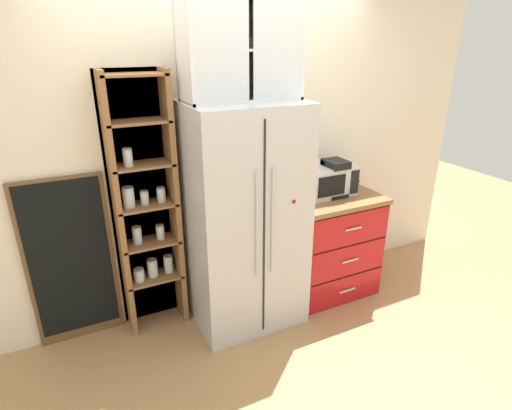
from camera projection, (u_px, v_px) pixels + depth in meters
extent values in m
plane|color=tan|center=(246.00, 314.00, 3.44)|extent=(10.58, 10.58, 0.00)
cube|color=silver|center=(224.00, 156.00, 3.30)|extent=(4.89, 0.10, 2.55)
cube|color=silver|center=(244.00, 218.00, 3.13)|extent=(0.84, 0.66, 1.75)
cube|color=black|center=(264.00, 235.00, 2.85)|extent=(0.01, 0.01, 1.61)
cylinder|color=silver|center=(257.00, 226.00, 2.79)|extent=(0.02, 0.02, 0.79)
cylinder|color=silver|center=(273.00, 223.00, 2.84)|extent=(0.02, 0.02, 0.79)
cube|color=#A8161C|center=(294.00, 202.00, 2.87)|extent=(0.02, 0.01, 0.02)
cube|color=brown|center=(143.00, 204.00, 3.10)|extent=(0.49, 0.04, 1.97)
cube|color=olive|center=(118.00, 215.00, 2.91)|extent=(0.04, 0.22, 1.97)
cube|color=olive|center=(174.00, 205.00, 3.08)|extent=(0.04, 0.22, 1.97)
cube|color=olive|center=(154.00, 277.00, 3.21)|extent=(0.43, 0.22, 0.02)
cylinder|color=silver|center=(139.00, 276.00, 3.12)|extent=(0.08, 0.08, 0.09)
cylinder|color=brown|center=(139.00, 277.00, 3.13)|extent=(0.07, 0.07, 0.06)
cylinder|color=#B2B2B7|center=(139.00, 270.00, 3.10)|extent=(0.08, 0.08, 0.01)
cylinder|color=silver|center=(153.00, 268.00, 3.18)|extent=(0.08, 0.08, 0.13)
cylinder|color=#382316|center=(153.00, 271.00, 3.19)|extent=(0.07, 0.07, 0.09)
cylinder|color=#B2B2B7|center=(152.00, 260.00, 3.15)|extent=(0.07, 0.07, 0.01)
cylinder|color=silver|center=(168.00, 264.00, 3.24)|extent=(0.07, 0.07, 0.13)
cylinder|color=white|center=(169.00, 266.00, 3.25)|extent=(0.06, 0.06, 0.09)
cylinder|color=#B2B2B7|center=(168.00, 256.00, 3.22)|extent=(0.07, 0.07, 0.01)
cube|color=olive|center=(151.00, 242.00, 3.09)|extent=(0.43, 0.22, 0.02)
cylinder|color=silver|center=(137.00, 236.00, 3.04)|extent=(0.07, 0.07, 0.12)
cylinder|color=white|center=(138.00, 238.00, 3.05)|extent=(0.06, 0.06, 0.08)
cylinder|color=#B2B2B7|center=(136.00, 228.00, 3.01)|extent=(0.06, 0.06, 0.01)
cylinder|color=silver|center=(160.00, 233.00, 3.11)|extent=(0.06, 0.06, 0.10)
cylinder|color=#B77A38|center=(161.00, 234.00, 3.12)|extent=(0.05, 0.05, 0.07)
cylinder|color=#B2B2B7|center=(160.00, 226.00, 3.09)|extent=(0.06, 0.06, 0.01)
cube|color=olive|center=(147.00, 205.00, 2.98)|extent=(0.43, 0.22, 0.02)
cylinder|color=silver|center=(129.00, 198.00, 2.90)|extent=(0.08, 0.08, 0.14)
cylinder|color=#2D2D2D|center=(129.00, 201.00, 2.90)|extent=(0.07, 0.07, 0.09)
cylinder|color=#B2B2B7|center=(127.00, 188.00, 2.87)|extent=(0.08, 0.08, 0.01)
cylinder|color=silver|center=(145.00, 198.00, 2.96)|extent=(0.06, 0.06, 0.09)
cylinder|color=#CCB78C|center=(145.00, 200.00, 2.96)|extent=(0.05, 0.05, 0.06)
cylinder|color=#B2B2B7|center=(144.00, 192.00, 2.94)|extent=(0.06, 0.06, 0.01)
cylinder|color=silver|center=(161.00, 195.00, 3.00)|extent=(0.06, 0.06, 0.10)
cylinder|color=#E0C67F|center=(161.00, 197.00, 3.01)|extent=(0.05, 0.05, 0.07)
cylinder|color=#B2B2B7|center=(161.00, 188.00, 2.98)|extent=(0.06, 0.06, 0.01)
cube|color=olive|center=(142.00, 165.00, 2.87)|extent=(0.43, 0.22, 0.02)
cylinder|color=silver|center=(128.00, 158.00, 2.79)|extent=(0.06, 0.06, 0.11)
cylinder|color=beige|center=(128.00, 161.00, 2.80)|extent=(0.06, 0.06, 0.08)
cylinder|color=#B2B2B7|center=(127.00, 149.00, 2.77)|extent=(0.06, 0.06, 0.01)
cube|color=olive|center=(138.00, 122.00, 2.75)|extent=(0.43, 0.22, 0.02)
cube|color=olive|center=(132.00, 74.00, 2.64)|extent=(0.43, 0.22, 0.02)
cube|color=red|center=(328.00, 245.00, 3.66)|extent=(0.75, 0.60, 0.88)
cube|color=olive|center=(332.00, 197.00, 3.49)|extent=(0.78, 0.63, 0.04)
cube|color=black|center=(348.00, 276.00, 3.46)|extent=(0.73, 0.00, 0.01)
cube|color=silver|center=(347.00, 290.00, 3.51)|extent=(0.16, 0.01, 0.01)
cube|color=black|center=(351.00, 246.00, 3.35)|extent=(0.73, 0.00, 0.01)
cube|color=silver|center=(350.00, 261.00, 3.40)|extent=(0.16, 0.01, 0.01)
cube|color=black|center=(354.00, 213.00, 3.24)|extent=(0.73, 0.00, 0.01)
cube|color=silver|center=(354.00, 229.00, 3.29)|extent=(0.16, 0.01, 0.01)
cube|color=silver|center=(326.00, 179.00, 3.46)|extent=(0.44, 0.32, 0.26)
cube|color=black|center=(332.00, 186.00, 3.30)|extent=(0.26, 0.01, 0.17)
cube|color=black|center=(355.00, 182.00, 3.39)|extent=(0.08, 0.01, 0.20)
cube|color=black|center=(334.00, 194.00, 3.46)|extent=(0.17, 0.20, 0.03)
cube|color=black|center=(330.00, 176.00, 3.46)|extent=(0.17, 0.06, 0.30)
cube|color=black|center=(336.00, 164.00, 3.36)|extent=(0.17, 0.20, 0.06)
cylinder|color=black|center=(335.00, 186.00, 3.42)|extent=(0.11, 0.11, 0.12)
cylinder|color=red|center=(296.00, 194.00, 3.38)|extent=(0.08, 0.08, 0.08)
torus|color=red|center=(302.00, 193.00, 3.40)|extent=(0.05, 0.01, 0.05)
cylinder|color=navy|center=(353.00, 183.00, 3.64)|extent=(0.07, 0.07, 0.09)
torus|color=navy|center=(358.00, 181.00, 3.66)|extent=(0.05, 0.01, 0.05)
cylinder|color=#285B33|center=(330.00, 185.00, 3.48)|extent=(0.07, 0.07, 0.16)
cone|color=#285B33|center=(331.00, 175.00, 3.44)|extent=(0.07, 0.07, 0.04)
cylinder|color=#285B33|center=(331.00, 172.00, 3.43)|extent=(0.03, 0.03, 0.07)
cylinder|color=black|center=(332.00, 167.00, 3.42)|extent=(0.03, 0.03, 0.01)
cube|color=silver|center=(232.00, 49.00, 2.82)|extent=(0.80, 0.02, 0.65)
cube|color=silver|center=(242.00, 99.00, 2.81)|extent=(0.80, 0.32, 0.02)
cube|color=silver|center=(184.00, 50.00, 2.54)|extent=(0.02, 0.32, 0.65)
cube|color=silver|center=(292.00, 49.00, 2.85)|extent=(0.02, 0.32, 0.65)
cube|color=silver|center=(241.00, 50.00, 2.70)|extent=(0.77, 0.30, 0.02)
cube|color=silver|center=(221.00, 51.00, 2.49)|extent=(0.37, 0.01, 0.61)
cube|color=silver|center=(279.00, 50.00, 2.65)|extent=(0.37, 0.01, 0.61)
cylinder|color=silver|center=(203.00, 100.00, 2.70)|extent=(0.05, 0.05, 0.00)
cylinder|color=silver|center=(203.00, 94.00, 2.68)|extent=(0.01, 0.01, 0.07)
cone|color=silver|center=(202.00, 85.00, 2.66)|extent=(0.06, 0.06, 0.05)
cylinder|color=silver|center=(277.00, 95.00, 2.92)|extent=(0.05, 0.05, 0.00)
cylinder|color=silver|center=(278.00, 90.00, 2.91)|extent=(0.01, 0.01, 0.07)
cone|color=silver|center=(278.00, 81.00, 2.89)|extent=(0.06, 0.06, 0.05)
cylinder|color=white|center=(206.00, 43.00, 2.58)|extent=(0.06, 0.06, 0.07)
cylinder|color=white|center=(230.00, 43.00, 2.65)|extent=(0.06, 0.06, 0.07)
cylinder|color=white|center=(252.00, 43.00, 2.71)|extent=(0.06, 0.06, 0.07)
cylinder|color=white|center=(273.00, 43.00, 2.78)|extent=(0.06, 0.06, 0.07)
cube|color=brown|center=(71.00, 262.00, 2.97)|extent=(0.60, 0.04, 1.29)
cube|color=black|center=(70.00, 260.00, 2.94)|extent=(0.54, 0.01, 1.19)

